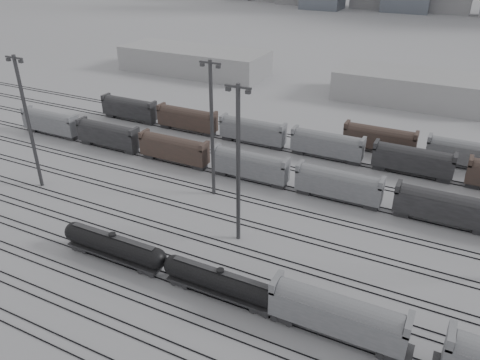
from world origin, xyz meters
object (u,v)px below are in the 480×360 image
at_px(tank_car_b, 221,282).
at_px(hopper_car_a, 337,313).
at_px(light_mast_c, 238,163).
at_px(light_mast_a, 28,120).
at_px(tank_car_a, 114,245).

xyz_separation_m(tank_car_b, hopper_car_a, (15.03, 0.00, 1.09)).
bearing_deg(light_mast_c, light_mast_a, -178.55).
xyz_separation_m(tank_car_b, light_mast_c, (-3.89, 12.69, 10.45)).
xyz_separation_m(light_mast_a, light_mast_c, (40.41, 1.03, 0.07)).
relative_size(tank_car_a, hopper_car_a, 1.10).
relative_size(tank_car_a, light_mast_c, 0.72).
bearing_deg(tank_car_b, light_mast_a, 165.25).
bearing_deg(hopper_car_a, light_mast_a, 168.88).
relative_size(tank_car_a, light_mast_a, 0.72).
bearing_deg(tank_car_a, light_mast_a, 156.76).
height_order(tank_car_a, tank_car_b, tank_car_a).
distance_m(hopper_car_a, light_mast_c, 24.63).
height_order(hopper_car_a, light_mast_a, light_mast_a).
bearing_deg(tank_car_b, tank_car_a, 180.00).
distance_m(tank_car_a, tank_car_b, 17.15).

